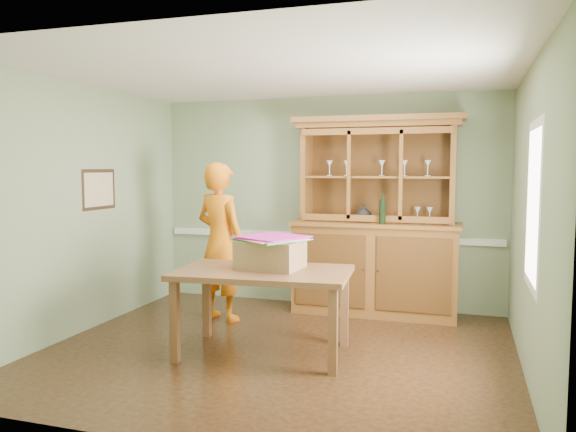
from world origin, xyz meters
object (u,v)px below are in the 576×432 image
(china_hutch, at_px, (375,245))
(cardboard_box, at_px, (270,254))
(dining_table, at_px, (263,280))
(person, at_px, (221,242))

(china_hutch, xyz_separation_m, cardboard_box, (-0.75, -1.75, 0.12))
(china_hutch, distance_m, cardboard_box, 1.90)
(dining_table, height_order, cardboard_box, cardboard_box)
(dining_table, bearing_deg, person, 126.94)
(dining_table, relative_size, cardboard_box, 2.95)
(dining_table, bearing_deg, china_hutch, 62.14)
(person, bearing_deg, china_hutch, -135.50)
(china_hutch, height_order, dining_table, china_hutch)
(person, bearing_deg, dining_table, 150.09)
(cardboard_box, height_order, person, person)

